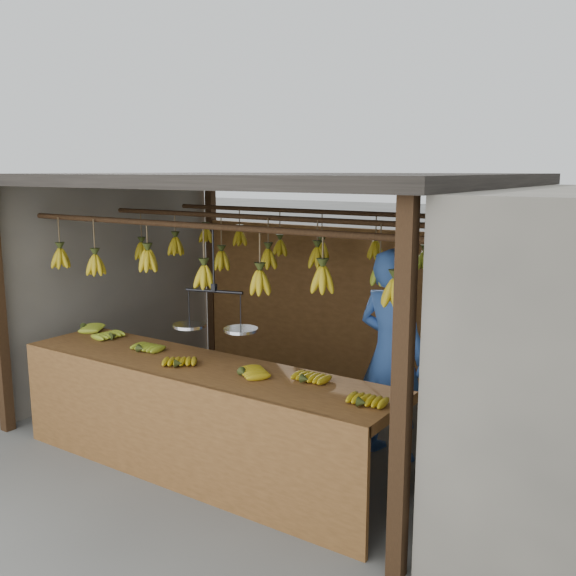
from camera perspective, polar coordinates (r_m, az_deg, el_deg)
The scene contains 8 objects.
ground at distance 6.37m, azimuth -1.54°, elevation -12.00°, with size 80.00×80.00×0.00m, color #5B5B57.
stall at distance 6.17m, azimuth 0.15°, elevation 6.18°, with size 4.30×3.30×2.40m.
neighbor_left at distance 8.59m, azimuth -21.56°, elevation 1.14°, with size 3.00×3.00×2.30m, color slate.
counter at distance 5.17m, azimuth -8.78°, elevation -9.16°, with size 3.51×0.78×0.96m.
hanging_bananas at distance 5.94m, azimuth -1.67°, elevation 2.60°, with size 3.57×2.24×0.40m.
balance_scale at distance 5.13m, azimuth -6.53°, elevation -3.04°, with size 0.70×0.38×0.82m.
vendor at distance 5.50m, azimuth 9.21°, elevation -5.84°, with size 0.66×0.43×1.80m, color #3359A5.
bag_bundles at distance 6.48m, azimuth 19.84°, elevation -3.00°, with size 0.08×0.26×1.27m.
Camera 1 is at (3.42, -4.79, 2.43)m, focal length 40.00 mm.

